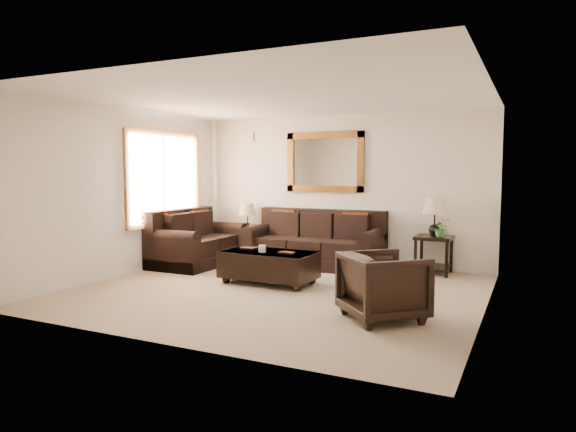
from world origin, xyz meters
The scene contains 11 objects.
room centered at (0.00, 0.00, 1.35)m, with size 5.51×5.01×2.71m.
window centered at (-2.70, 0.90, 1.55)m, with size 0.07×1.96×1.66m.
mirror centered at (-0.27, 2.47, 1.85)m, with size 1.50×0.06×1.10m.
air_vent centered at (-1.90, 2.48, 2.35)m, with size 0.25×0.02×0.18m, color #999999.
sofa centered at (-0.27, 2.03, 0.36)m, with size 2.42×1.04×0.99m.
loveseat centered at (-2.27, 1.19, 0.37)m, with size 1.05×1.76×0.99m.
end_table_left centered at (-1.77, 2.22, 0.70)m, with size 0.49×0.49×1.07m.
end_table_right centered at (1.78, 2.17, 0.82)m, with size 0.57×0.57×1.26m.
coffee_table centered at (-0.33, 0.36, 0.30)m, with size 1.44×0.80×0.60m.
armchair centered at (1.73, -0.74, 0.42)m, with size 0.82×0.77×0.84m, color black.
potted_plant centered at (1.90, 2.07, 0.75)m, with size 0.28×0.31×0.24m, color #2C5A1E.
Camera 1 is at (3.24, -6.36, 1.68)m, focal length 32.00 mm.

